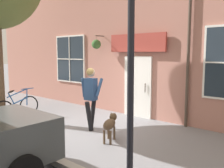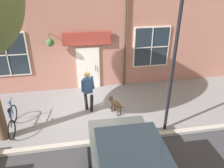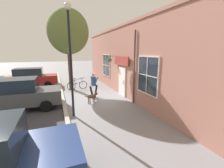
{
  "view_description": "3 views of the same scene",
  "coord_description": "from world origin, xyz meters",
  "px_view_note": "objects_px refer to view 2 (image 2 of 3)",
  "views": [
    {
      "loc": [
        4.87,
        5.16,
        2.2
      ],
      "look_at": [
        -0.9,
        0.18,
        1.26
      ],
      "focal_mm": 40.0,
      "sensor_mm": 36.0,
      "label": 1
    },
    {
      "loc": [
        7.74,
        -0.32,
        5.22
      ],
      "look_at": [
        -0.06,
        1.06,
        1.17
      ],
      "focal_mm": 35.0,
      "sensor_mm": 36.0,
      "label": 2
    },
    {
      "loc": [
        2.36,
        10.01,
        3.15
      ],
      "look_at": [
        -0.92,
        1.46,
        1.19
      ],
      "focal_mm": 24.0,
      "sensor_mm": 36.0,
      "label": 3
    }
  ],
  "objects_px": {
    "pedestrian_walking": "(88,87)",
    "dog_on_leash": "(115,104)",
    "leaning_bicycle": "(12,120)",
    "street_lamp": "(177,39)"
  },
  "relations": [
    {
      "from": "pedestrian_walking",
      "to": "dog_on_leash",
      "type": "height_order",
      "value": "pedestrian_walking"
    },
    {
      "from": "pedestrian_walking",
      "to": "leaning_bicycle",
      "type": "bearing_deg",
      "value": -75.51
    },
    {
      "from": "street_lamp",
      "to": "dog_on_leash",
      "type": "bearing_deg",
      "value": -129.69
    },
    {
      "from": "street_lamp",
      "to": "pedestrian_walking",
      "type": "bearing_deg",
      "value": -122.63
    },
    {
      "from": "dog_on_leash",
      "to": "leaning_bicycle",
      "type": "xyz_separation_m",
      "value": [
        0.37,
        -3.93,
        -0.06
      ]
    },
    {
      "from": "pedestrian_walking",
      "to": "street_lamp",
      "type": "distance_m",
      "value": 3.94
    },
    {
      "from": "leaning_bicycle",
      "to": "street_lamp",
      "type": "height_order",
      "value": "street_lamp"
    },
    {
      "from": "pedestrian_walking",
      "to": "dog_on_leash",
      "type": "relative_size",
      "value": 1.86
    },
    {
      "from": "pedestrian_walking",
      "to": "street_lamp",
      "type": "xyz_separation_m",
      "value": [
        1.72,
        2.69,
        2.31
      ]
    },
    {
      "from": "dog_on_leash",
      "to": "leaning_bicycle",
      "type": "height_order",
      "value": "leaning_bicycle"
    }
  ]
}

